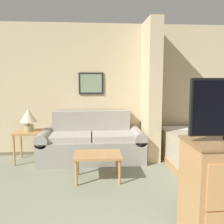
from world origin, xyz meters
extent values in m
cube|color=#CCB78E|center=(0.00, 3.78, 1.30)|extent=(7.05, 0.12, 2.60)
cube|color=#70644E|center=(0.00, 3.71, 0.03)|extent=(7.05, 0.02, 0.06)
cube|color=black|center=(-0.24, 3.70, 1.43)|extent=(0.49, 0.02, 0.43)
cube|color=gray|center=(-0.24, 3.69, 1.43)|extent=(0.42, 0.01, 0.36)
cube|color=#CCB78E|center=(0.89, 3.36, 1.30)|extent=(0.24, 0.72, 2.60)
cube|color=gray|center=(-0.24, 3.26, 0.21)|extent=(1.51, 0.84, 0.42)
cube|color=gray|center=(-0.24, 3.58, 0.66)|extent=(1.51, 0.20, 0.48)
cube|color=gray|center=(-1.10, 3.26, 0.21)|extent=(0.21, 0.84, 0.42)
cylinder|color=gray|center=(-1.10, 3.26, 0.47)|extent=(0.23, 0.84, 0.23)
cube|color=gray|center=(0.62, 3.26, 0.21)|extent=(0.21, 0.84, 0.42)
cylinder|color=gray|center=(0.62, 3.26, 0.47)|extent=(0.23, 0.84, 0.23)
cube|color=#A49F94|center=(-0.61, 3.21, 0.47)|extent=(0.74, 0.60, 0.10)
cube|color=#A49F94|center=(0.14, 3.21, 0.47)|extent=(0.74, 0.60, 0.10)
cube|color=#B27F4C|center=(-0.15, 2.34, 0.39)|extent=(0.70, 0.49, 0.04)
cylinder|color=#B27F4C|center=(-0.46, 2.13, 0.18)|extent=(0.04, 0.04, 0.37)
cylinder|color=#B27F4C|center=(0.17, 2.13, 0.18)|extent=(0.04, 0.04, 0.37)
cylinder|color=#B27F4C|center=(-0.46, 2.54, 0.18)|extent=(0.04, 0.04, 0.37)
cylinder|color=#B27F4C|center=(0.17, 2.54, 0.18)|extent=(0.04, 0.04, 0.37)
cube|color=#B27F4C|center=(-1.38, 3.28, 0.56)|extent=(0.49, 0.49, 0.04)
cylinder|color=#B27F4C|center=(-1.60, 3.06, 0.27)|extent=(0.04, 0.04, 0.54)
cylinder|color=#B27F4C|center=(-1.16, 3.06, 0.27)|extent=(0.04, 0.04, 0.54)
cylinder|color=#B27F4C|center=(-1.60, 3.50, 0.27)|extent=(0.04, 0.04, 0.54)
cylinder|color=#B27F4C|center=(-1.16, 3.50, 0.27)|extent=(0.04, 0.04, 0.54)
cylinder|color=tan|center=(-1.38, 3.28, 0.63)|extent=(0.17, 0.17, 0.12)
cylinder|color=tan|center=(-1.38, 3.28, 0.72)|extent=(0.02, 0.02, 0.06)
cone|color=beige|center=(-1.38, 3.28, 0.87)|extent=(0.30, 0.30, 0.24)
cube|color=#B27F4C|center=(1.93, 2.65, 0.05)|extent=(1.66, 2.01, 0.10)
cube|color=tan|center=(1.93, 2.65, 0.33)|extent=(1.62, 1.97, 0.46)
cube|color=white|center=(1.93, 3.42, 0.51)|extent=(1.50, 0.36, 0.10)
cube|color=#471E19|center=(2.04, 2.81, 0.75)|extent=(0.33, 0.19, 0.39)
ellipsoid|color=#471E19|center=(2.04, 2.81, 0.95)|extent=(0.31, 0.18, 0.09)
camera|label=1|loc=(-0.23, -1.30, 1.52)|focal=40.00mm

